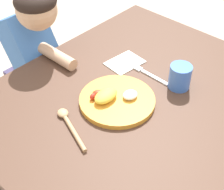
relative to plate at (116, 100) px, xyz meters
The scene contains 7 objects.
dining_table 0.15m from the plate, 13.08° to the right, with size 1.11×0.89×0.71m.
plate is the anchor object (origin of this frame).
fork 0.21m from the plate, ahead, with size 0.03×0.22×0.01m.
spoon 0.19m from the plate, 168.41° to the left, with size 0.10×0.20×0.02m.
drinking_cup 0.25m from the plate, 26.98° to the right, with size 0.08×0.08×0.09m, color #4074E1.
person 0.56m from the plate, 87.28° to the left, with size 0.18×0.42×0.99m.
napkin 0.24m from the plate, 33.34° to the left, with size 0.14×0.11×0.00m, color white.
Camera 1 is at (-0.75, -0.58, 1.53)m, focal length 54.91 mm.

